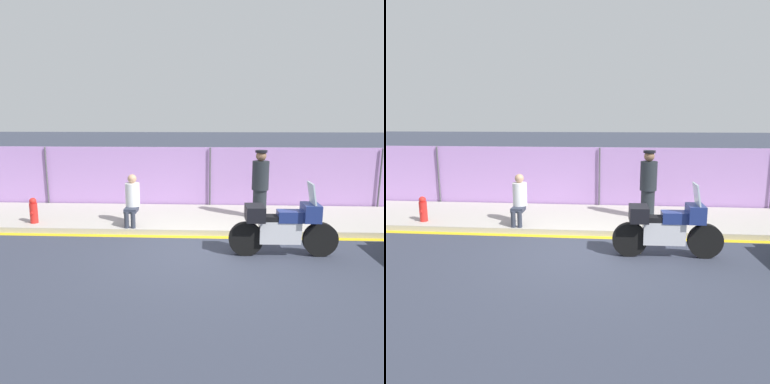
% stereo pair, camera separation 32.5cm
% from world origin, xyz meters
% --- Properties ---
extents(ground_plane, '(120.00, 120.00, 0.00)m').
position_xyz_m(ground_plane, '(0.00, 0.00, 0.00)').
color(ground_plane, '#333847').
extents(sidewalk, '(36.50, 2.59, 0.14)m').
position_xyz_m(sidewalk, '(0.00, 2.38, 0.07)').
color(sidewalk, '#ADA89E').
rests_on(sidewalk, ground_plane).
extents(curb_paint_stripe, '(36.50, 0.18, 0.01)m').
position_xyz_m(curb_paint_stripe, '(0.00, 1.00, 0.00)').
color(curb_paint_stripe, gold).
rests_on(curb_paint_stripe, ground_plane).
extents(storefront_fence, '(34.67, 0.17, 1.84)m').
position_xyz_m(storefront_fence, '(0.00, 3.77, 0.92)').
color(storefront_fence, '#AD7FC6').
rests_on(storefront_fence, ground_plane).
extents(motorcycle, '(2.15, 0.52, 1.48)m').
position_xyz_m(motorcycle, '(1.44, -0.07, 0.60)').
color(motorcycle, black).
rests_on(motorcycle, ground_plane).
extents(officer_standing, '(0.43, 0.43, 1.75)m').
position_xyz_m(officer_standing, '(1.29, 2.30, 1.03)').
color(officer_standing, '#1E2328').
rests_on(officer_standing, sidewalk).
extents(person_seated_on_curb, '(0.35, 0.63, 1.22)m').
position_xyz_m(person_seated_on_curb, '(-1.88, 1.52, 0.81)').
color(person_seated_on_curb, '#2D3342').
rests_on(person_seated_on_curb, sidewalk).
extents(fire_hydrant, '(0.19, 0.24, 0.64)m').
position_xyz_m(fire_hydrant, '(-4.34, 1.51, 0.45)').
color(fire_hydrant, red).
rests_on(fire_hydrant, sidewalk).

